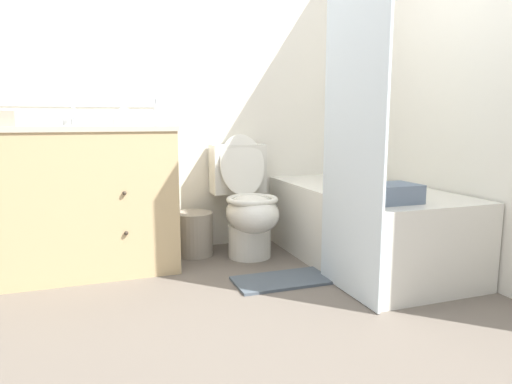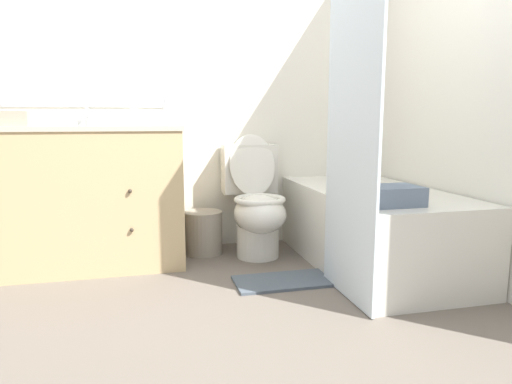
{
  "view_description": "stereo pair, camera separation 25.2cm",
  "coord_description": "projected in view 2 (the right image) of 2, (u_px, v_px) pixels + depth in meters",
  "views": [
    {
      "loc": [
        -0.68,
        -1.6,
        0.94
      ],
      "look_at": [
        0.16,
        0.74,
        0.54
      ],
      "focal_mm": 32.0,
      "sensor_mm": 36.0,
      "label": 1
    },
    {
      "loc": [
        -0.44,
        -1.67,
        0.94
      ],
      "look_at": [
        0.16,
        0.74,
        0.54
      ],
      "focal_mm": 32.0,
      "sensor_mm": 36.0,
      "label": 2
    }
  ],
  "objects": [
    {
      "name": "soap_dispenser",
      "position": [
        167.0,
        114.0,
        2.92
      ],
      "size": [
        0.05,
        0.05,
        0.16
      ],
      "color": "white",
      "rests_on": "vanity_cabinet"
    },
    {
      "name": "bath_towel_folded",
      "position": [
        392.0,
        196.0,
        2.35
      ],
      "size": [
        0.29,
        0.21,
        0.1
      ],
      "color": "slate",
      "rests_on": "bathtub"
    },
    {
      "name": "toilet",
      "position": [
        256.0,
        204.0,
        3.14
      ],
      "size": [
        0.39,
        0.64,
        0.83
      ],
      "color": "silver",
      "rests_on": "ground_plane"
    },
    {
      "name": "wall_right",
      "position": [
        448.0,
        67.0,
        2.78
      ],
      "size": [
        0.05,
        2.65,
        2.5
      ],
      "color": "white",
      "rests_on": "ground_plane"
    },
    {
      "name": "bath_mat",
      "position": [
        283.0,
        281.0,
        2.64
      ],
      "size": [
        0.56,
        0.29,
        0.02
      ],
      "color": "#4C5660",
      "rests_on": "ground_plane"
    },
    {
      "name": "shower_curtain",
      "position": [
        352.0,
        118.0,
        2.28
      ],
      "size": [
        0.01,
        0.59,
        1.88
      ],
      "color": "silver",
      "rests_on": "ground_plane"
    },
    {
      "name": "tissue_box",
      "position": [
        134.0,
        118.0,
        2.91
      ],
      "size": [
        0.13,
        0.14,
        0.11
      ],
      "color": "white",
      "rests_on": "vanity_cabinet"
    },
    {
      "name": "wastebasket",
      "position": [
        203.0,
        232.0,
        3.2
      ],
      "size": [
        0.27,
        0.27,
        0.3
      ],
      "color": "gray",
      "rests_on": "ground_plane"
    },
    {
      "name": "sink_faucet",
      "position": [
        89.0,
        120.0,
        3.0
      ],
      "size": [
        0.14,
        0.12,
        0.12
      ],
      "color": "silver",
      "rests_on": "vanity_cabinet"
    },
    {
      "name": "ground_plane",
      "position": [
        262.0,
        352.0,
        1.86
      ],
      "size": [
        14.0,
        14.0,
        0.0
      ],
      "primitive_type": "plane",
      "color": "#6B6056"
    },
    {
      "name": "bathtub",
      "position": [
        373.0,
        227.0,
        2.92
      ],
      "size": [
        0.76,
        1.47,
        0.5
      ],
      "color": "silver",
      "rests_on": "ground_plane"
    },
    {
      "name": "wall_back",
      "position": [
        202.0,
        75.0,
        3.26
      ],
      "size": [
        8.0,
        0.06,
        2.5
      ],
      "color": "white",
      "rests_on": "ground_plane"
    },
    {
      "name": "hand_towel_folded",
      "position": [
        5.0,
        119.0,
        2.58
      ],
      "size": [
        0.26,
        0.14,
        0.08
      ],
      "color": "tan",
      "rests_on": "vanity_cabinet"
    },
    {
      "name": "vanity_cabinet",
      "position": [
        90.0,
        196.0,
        2.9
      ],
      "size": [
        1.16,
        0.61,
        0.9
      ],
      "color": "tan",
      "rests_on": "ground_plane"
    }
  ]
}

